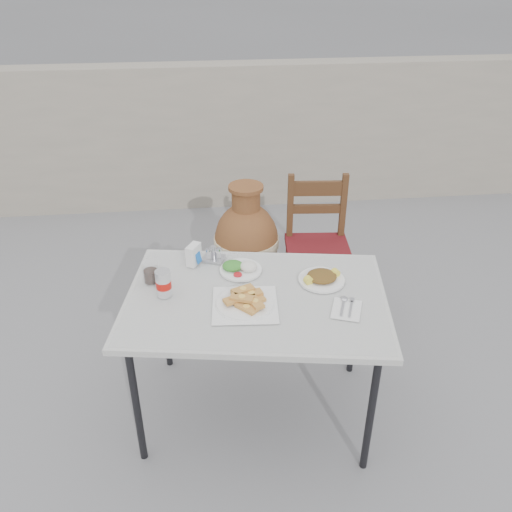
{
  "coord_description": "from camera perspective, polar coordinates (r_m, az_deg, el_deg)",
  "views": [
    {
      "loc": [
        -0.11,
        -1.99,
        2.08
      ],
      "look_at": [
        0.11,
        0.02,
        0.88
      ],
      "focal_mm": 38.0,
      "sensor_mm": 36.0,
      "label": 1
    }
  ],
  "objects": [
    {
      "name": "salad_chopped_plate",
      "position": [
        2.51,
        6.92,
        -2.27
      ],
      "size": [
        0.21,
        0.21,
        0.05
      ],
      "color": "white",
      "rests_on": "cafe_table"
    },
    {
      "name": "pide_plate",
      "position": [
        2.33,
        -1.18,
        -4.66
      ],
      "size": [
        0.3,
        0.3,
        0.06
      ],
      "rotation": [
        0.0,
        0.0,
        -0.07
      ],
      "color": "silver",
      "rests_on": "cafe_table"
    },
    {
      "name": "cola_glass",
      "position": [
        2.52,
        -11.03,
        -1.79
      ],
      "size": [
        0.07,
        0.07,
        0.1
      ],
      "color": "white",
      "rests_on": "cafe_table"
    },
    {
      "name": "condiment_caddy",
      "position": [
        2.66,
        -4.47,
        0.06
      ],
      "size": [
        0.12,
        0.11,
        0.07
      ],
      "rotation": [
        0.0,
        0.0,
        -0.35
      ],
      "color": "#BCBBC3",
      "rests_on": "cafe_table"
    },
    {
      "name": "napkin_holder",
      "position": [
        2.62,
        -6.57,
        0.15
      ],
      "size": [
        0.08,
        0.1,
        0.1
      ],
      "rotation": [
        0.0,
        0.0,
        -0.5
      ],
      "color": "silver",
      "rests_on": "cafe_table"
    },
    {
      "name": "terracotta_urn",
      "position": [
        3.55,
        -1.01,
        1.5
      ],
      "size": [
        0.43,
        0.43,
        0.74
      ],
      "color": "brown",
      "rests_on": "ground"
    },
    {
      "name": "ground",
      "position": [
        2.88,
        -2.2,
        -15.59
      ],
      "size": [
        80.0,
        80.0,
        0.0
      ],
      "primitive_type": "plane",
      "color": "slate",
      "rests_on": "ground"
    },
    {
      "name": "soda_can",
      "position": [
        2.41,
        -9.71,
        -2.84
      ],
      "size": [
        0.07,
        0.07,
        0.12
      ],
      "color": "silver",
      "rests_on": "cafe_table"
    },
    {
      "name": "salad_rice_plate",
      "position": [
        2.57,
        -1.68,
        -1.23
      ],
      "size": [
        0.2,
        0.2,
        0.05
      ],
      "color": "white",
      "rests_on": "cafe_table"
    },
    {
      "name": "back_wall",
      "position": [
        4.72,
        -4.72,
        12.37
      ],
      "size": [
        6.0,
        0.25,
        1.2
      ],
      "primitive_type": "cube",
      "color": "gray",
      "rests_on": "ground"
    },
    {
      "name": "cutlery_napkin",
      "position": [
        2.36,
        9.49,
        -5.35
      ],
      "size": [
        0.17,
        0.19,
        0.01
      ],
      "rotation": [
        0.0,
        0.0,
        -0.35
      ],
      "color": "silver",
      "rests_on": "cafe_table"
    },
    {
      "name": "chair",
      "position": [
        3.33,
        6.48,
        1.11
      ],
      "size": [
        0.41,
        0.41,
        0.86
      ],
      "rotation": [
        0.0,
        0.0,
        -0.08
      ],
      "color": "#361F0E",
      "rests_on": "ground"
    },
    {
      "name": "cafe_table",
      "position": [
        2.43,
        0.02,
        -5.17
      ],
      "size": [
        1.26,
        0.96,
        0.7
      ],
      "rotation": [
        0.0,
        0.0,
        -0.16
      ],
      "color": "black",
      "rests_on": "ground"
    }
  ]
}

